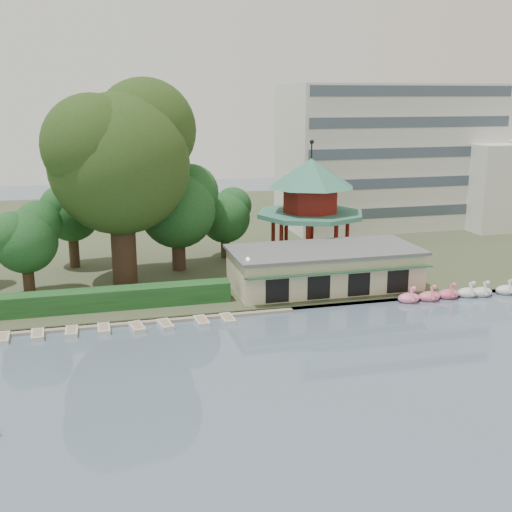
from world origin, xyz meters
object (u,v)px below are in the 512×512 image
object	(u,v)px
dock	(98,325)
big_tree	(121,153)
pavilion	(311,200)
boathouse	(324,267)

from	to	relation	value
dock	big_tree	world-z (taller)	big_tree
big_tree	pavilion	bearing A→B (deg)	10.29
boathouse	big_tree	world-z (taller)	big_tree
boathouse	big_tree	bearing A→B (deg)	161.63
boathouse	pavilion	world-z (taller)	pavilion
dock	pavilion	bearing A→B (deg)	31.66
dock	pavilion	world-z (taller)	pavilion
pavilion	big_tree	bearing A→B (deg)	-169.71
boathouse	pavilion	xyz separation A→B (m)	(2.00, 10.03, 5.11)
big_tree	boathouse	bearing A→B (deg)	-18.37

